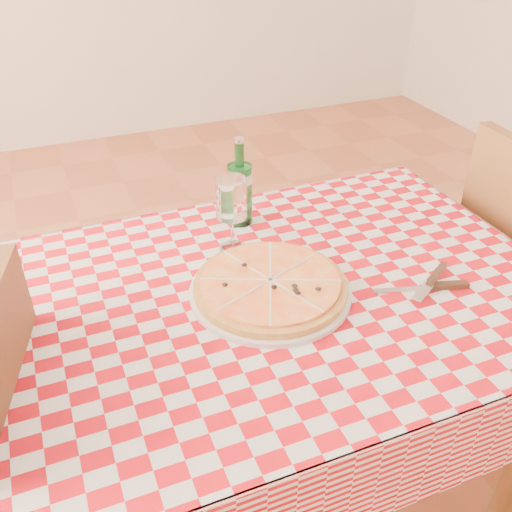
% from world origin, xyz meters
% --- Properties ---
extents(dining_table, '(1.20, 0.80, 0.75)m').
position_xyz_m(dining_table, '(0.00, 0.00, 0.66)').
color(dining_table, brown).
rests_on(dining_table, ground).
extents(tablecloth, '(1.30, 0.90, 0.01)m').
position_xyz_m(tablecloth, '(0.00, 0.00, 0.75)').
color(tablecloth, '#9D0912').
rests_on(tablecloth, dining_table).
extents(pizza_plate, '(0.47, 0.47, 0.05)m').
position_xyz_m(pizza_plate, '(-0.01, -0.01, 0.78)').
color(pizza_plate, '#CF8845').
rests_on(pizza_plate, tablecloth).
extents(water_bottle, '(0.08, 0.08, 0.24)m').
position_xyz_m(water_bottle, '(0.04, 0.31, 0.88)').
color(water_bottle, '#1A6A28').
rests_on(water_bottle, tablecloth).
extents(wine_glass, '(0.09, 0.09, 0.19)m').
position_xyz_m(wine_glass, '(-0.03, 0.20, 0.85)').
color(wine_glass, silver).
rests_on(wine_glass, tablecloth).
extents(cutlery, '(0.27, 0.24, 0.03)m').
position_xyz_m(cutlery, '(0.33, -0.13, 0.77)').
color(cutlery, silver).
rests_on(cutlery, tablecloth).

